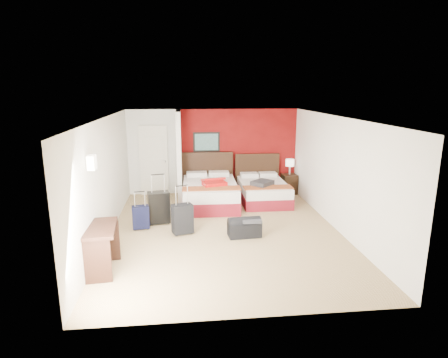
{
  "coord_description": "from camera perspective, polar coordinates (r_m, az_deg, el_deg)",
  "views": [
    {
      "loc": [
        -0.85,
        -7.78,
        3.1
      ],
      "look_at": [
        0.06,
        0.8,
        1.0
      ],
      "focal_mm": 30.13,
      "sensor_mm": 36.0,
      "label": 1
    }
  ],
  "objects": [
    {
      "name": "jacket_draped",
      "position": [
        8.01,
        4.25,
        -6.23
      ],
      "size": [
        0.43,
        0.37,
        0.05
      ],
      "primitive_type": "cube",
      "rotation": [
        0.0,
        0.0,
        -0.08
      ],
      "color": "#36363B",
      "rests_on": "duffel_bag"
    },
    {
      "name": "nightstand",
      "position": [
        11.45,
        9.84,
        -0.72
      ],
      "size": [
        0.45,
        0.45,
        0.58
      ],
      "primitive_type": "cube",
      "rotation": [
        0.0,
        0.0,
        0.08
      ],
      "color": "black",
      "rests_on": "ground"
    },
    {
      "name": "red_accent_panel",
      "position": [
        11.27,
        2.17,
        4.23
      ],
      "size": [
        3.5,
        0.04,
        2.5
      ],
      "primitive_type": "cube",
      "color": "maroon",
      "rests_on": "ground"
    },
    {
      "name": "suitcase_charcoal",
      "position": [
        8.21,
        -6.33,
        -6.2
      ],
      "size": [
        0.49,
        0.39,
        0.64
      ],
      "primitive_type": "cube",
      "rotation": [
        0.0,
        0.0,
        0.32
      ],
      "color": "black",
      "rests_on": "ground"
    },
    {
      "name": "duffel_bag",
      "position": [
        8.1,
        3.11,
        -7.5
      ],
      "size": [
        0.72,
        0.42,
        0.35
      ],
      "primitive_type": "cube",
      "rotation": [
        0.0,
        0.0,
        0.08
      ],
      "color": "black",
      "rests_on": "ground"
    },
    {
      "name": "red_suitcase_open",
      "position": [
        9.97,
        -1.56,
        -0.42
      ],
      "size": [
        0.77,
        0.93,
        0.1
      ],
      "primitive_type": "cube",
      "rotation": [
        0.0,
        0.0,
        0.24
      ],
      "color": "red",
      "rests_on": "bed_left"
    },
    {
      "name": "bed_right",
      "position": [
        10.52,
        5.98,
        -1.99
      ],
      "size": [
        1.27,
        1.81,
        0.54
      ],
      "primitive_type": "cube",
      "rotation": [
        0.0,
        0.0,
        -0.0
      ],
      "color": "silver",
      "rests_on": "ground"
    },
    {
      "name": "entry_door",
      "position": [
        11.21,
        -10.59,
        2.78
      ],
      "size": [
        0.82,
        0.06,
        2.05
      ],
      "primitive_type": "cube",
      "color": "silver",
      "rests_on": "ground"
    },
    {
      "name": "bed_left",
      "position": [
        10.15,
        -2.15,
        -2.28
      ],
      "size": [
        1.49,
        2.1,
        0.62
      ],
      "primitive_type": "cube",
      "rotation": [
        0.0,
        0.0,
        -0.02
      ],
      "color": "white",
      "rests_on": "ground"
    },
    {
      "name": "table_lamp",
      "position": [
        11.33,
        9.95,
        1.82
      ],
      "size": [
        0.27,
        0.27,
        0.46
      ],
      "primitive_type": "cylinder",
      "rotation": [
        0.0,
        0.0,
        0.07
      ],
      "color": "beige",
      "rests_on": "nightstand"
    },
    {
      "name": "suitcase_black",
      "position": [
        8.89,
        -9.84,
        -4.42
      ],
      "size": [
        0.54,
        0.39,
        0.73
      ],
      "primitive_type": "cube",
      "rotation": [
        0.0,
        0.0,
        0.18
      ],
      "color": "black",
      "rests_on": "ground"
    },
    {
      "name": "partition_wall",
      "position": [
        10.55,
        -6.81,
        3.49
      ],
      "size": [
        0.12,
        1.2,
        2.5
      ],
      "primitive_type": "cube",
      "color": "silver",
      "rests_on": "ground"
    },
    {
      "name": "suitcase_navy",
      "position": [
        8.66,
        -12.51,
        -5.84
      ],
      "size": [
        0.4,
        0.28,
        0.51
      ],
      "primitive_type": "cube",
      "rotation": [
        0.0,
        0.0,
        0.16
      ],
      "color": "black",
      "rests_on": "ground"
    },
    {
      "name": "jacket_bundle",
      "position": [
        10.13,
        5.83,
        -0.63
      ],
      "size": [
        0.69,
        0.69,
        0.13
      ],
      "primitive_type": "cube",
      "rotation": [
        0.0,
        0.0,
        0.77
      ],
      "color": "#323236",
      "rests_on": "bed_right"
    },
    {
      "name": "room_walls",
      "position": [
        9.39,
        -9.34,
        2.19
      ],
      "size": [
        5.02,
        6.52,
        2.5
      ],
      "color": "white",
      "rests_on": "ground"
    },
    {
      "name": "ground",
      "position": [
        8.41,
        0.15,
        -7.93
      ],
      "size": [
        6.5,
        6.5,
        0.0
      ],
      "primitive_type": "plane",
      "color": "tan",
      "rests_on": "ground"
    },
    {
      "name": "desk",
      "position": [
        6.87,
        -17.97,
        -10.08
      ],
      "size": [
        0.58,
        1.02,
        0.82
      ],
      "primitive_type": "cube",
      "rotation": [
        0.0,
        0.0,
        0.1
      ],
      "color": "black",
      "rests_on": "ground"
    }
  ]
}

